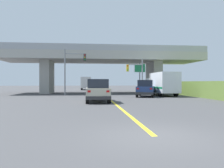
{
  "coord_description": "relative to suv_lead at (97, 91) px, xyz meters",
  "views": [
    {
      "loc": [
        -2.12,
        -6.91,
        1.76
      ],
      "look_at": [
        0.7,
        19.85,
        1.54
      ],
      "focal_mm": 35.32,
      "sensor_mm": 36.0,
      "label": 1
    }
  ],
  "objects": [
    {
      "name": "overpass_bridge",
      "position": [
        1.35,
        16.26,
        4.2
      ],
      "size": [
        31.54,
        8.55,
        7.27
      ],
      "color": "#A8A59E",
      "rests_on": "ground"
    },
    {
      "name": "box_truck",
      "position": [
        8.82,
        8.36,
        0.57
      ],
      "size": [
        2.33,
        7.33,
        2.99
      ],
      "color": "silver",
      "rests_on": "ground"
    },
    {
      "name": "sedan_oncoming",
      "position": [
        0.2,
        26.37,
        -0.0
      ],
      "size": [
        1.92,
        4.66,
        2.02
      ],
      "color": "black",
      "rests_on": "ground"
    },
    {
      "name": "traffic_signal_farside",
      "position": [
        -3.05,
        10.14,
        2.92
      ],
      "size": [
        2.89,
        0.36,
        6.18
      ],
      "color": "slate",
      "rests_on": "ground"
    },
    {
      "name": "ground",
      "position": [
        1.35,
        16.26,
        -1.02
      ],
      "size": [
        160.0,
        160.0,
        0.0
      ],
      "primitive_type": "plane",
      "color": "#424244"
    },
    {
      "name": "semi_truck_distant",
      "position": [
        -1.43,
        32.47,
        0.55
      ],
      "size": [
        2.33,
        7.04,
        2.95
      ],
      "color": "silver",
      "rests_on": "ground"
    },
    {
      "name": "traffic_signal_nearside",
      "position": [
        5.87,
        10.43,
        2.07
      ],
      "size": [
        2.33,
        0.36,
        5.05
      ],
      "color": "slate",
      "rests_on": "ground"
    },
    {
      "name": "suv_lead",
      "position": [
        0.0,
        0.0,
        0.0
      ],
      "size": [
        2.05,
        4.68,
        2.02
      ],
      "color": "#B7B29E",
      "rests_on": "ground"
    },
    {
      "name": "lane_divider_stripe",
      "position": [
        1.35,
        0.32,
        -1.01
      ],
      "size": [
        0.2,
        26.09,
        0.01
      ],
      "primitive_type": "cube",
      "color": "yellow",
      "rests_on": "ground"
    },
    {
      "name": "suv_crossing",
      "position": [
        6.12,
        6.51,
        -0.0
      ],
      "size": [
        3.36,
        5.03,
        2.02
      ],
      "rotation": [
        0.0,
        0.0,
        -0.33
      ],
      "color": "navy",
      "rests_on": "ground"
    },
    {
      "name": "highway_sign",
      "position": [
        6.86,
        12.83,
        2.43
      ],
      "size": [
        1.67,
        0.17,
        4.68
      ],
      "color": "#56595E",
      "rests_on": "ground"
    }
  ]
}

